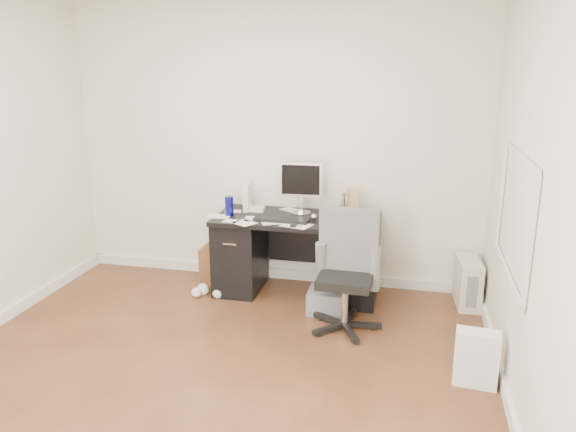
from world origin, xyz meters
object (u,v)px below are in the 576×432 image
desk (297,253)px  wicker_basket (223,264)px  lcd_monitor (301,188)px  office_chair (346,273)px  pc_tower (468,282)px  keyboard (282,219)px

desk → wicker_basket: desk is taller
lcd_monitor → office_chair: (0.52, -0.75, -0.51)m
desk → pc_tower: size_ratio=3.49×
lcd_monitor → wicker_basket: (-0.78, -0.00, -0.81)m
desk → wicker_basket: (-0.77, 0.11, -0.21)m
pc_tower → wicker_basket: size_ratio=1.16×
keyboard → office_chair: (0.64, -0.48, -0.27)m
lcd_monitor → office_chair: size_ratio=0.51×
office_chair → pc_tower: office_chair is taller
wicker_basket → lcd_monitor: bearing=0.1°
desk → office_chair: office_chair is taller
lcd_monitor → keyboard: 0.38m
desk → lcd_monitor: (0.01, 0.11, 0.60)m
lcd_monitor → pc_tower: size_ratio=1.17×
office_chair → wicker_basket: bearing=152.1°
desk → office_chair: (0.53, -0.63, 0.09)m
desk → keyboard: 0.41m
office_chair → pc_tower: size_ratio=2.29×
keyboard → pc_tower: size_ratio=1.15×
lcd_monitor → office_chair: lcd_monitor is taller
office_chair → pc_tower: 1.28m
pc_tower → wicker_basket: (-2.33, 0.03, -0.03)m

